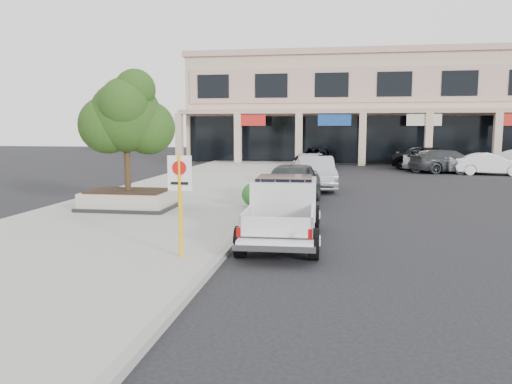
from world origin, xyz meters
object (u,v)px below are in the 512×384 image
planter (129,200)px  lot_car_d (434,159)px  pickup_truck (282,211)px  curb_car_b (316,173)px  curb_car_c (308,165)px  lot_car_b (490,164)px  lot_car_a (440,161)px  curb_car_a (291,184)px  lot_car_e (428,156)px  planter_tree (131,117)px  curb_car_d (316,158)px  no_parking_sign (180,192)px  lot_car_c (449,161)px

planter → lot_car_d: size_ratio=0.55×
pickup_truck → curb_car_b: pickup_truck is taller
pickup_truck → curb_car_c: bearing=89.0°
curb_car_c → lot_car_b: 11.76m
lot_car_a → lot_car_b: bearing=-89.2°
curb_car_a → lot_car_b: bearing=57.1°
planter → lot_car_a: size_ratio=0.68×
curb_car_a → lot_car_a: (8.61, 15.61, -0.03)m
lot_car_d → lot_car_e: bearing=18.2°
planter_tree → curb_car_d: bearing=74.4°
no_parking_sign → lot_car_a: size_ratio=0.49×
pickup_truck → curb_car_d: bearing=88.2°
curb_car_d → lot_car_e: size_ratio=1.15×
no_parking_sign → curb_car_b: no_parking_sign is taller
lot_car_e → lot_car_c: bearing=-163.2°
planter → no_parking_sign: 7.39m
lot_car_b → lot_car_a: bearing=73.9°
curb_car_b → curb_car_d: curb_car_b is taller
lot_car_d → pickup_truck: bearing=179.7°
lot_car_b → lot_car_c: bearing=68.0°
no_parking_sign → curb_car_a: 9.12m
curb_car_a → lot_car_a: size_ratio=1.04×
planter → lot_car_c: lot_car_c is taller
curb_car_c → lot_car_b: size_ratio=1.09×
curb_car_a → lot_car_c: curb_car_a is taller
lot_car_b → no_parking_sign: bearing=157.1°
lot_car_b → lot_car_d: 4.42m
planter → lot_car_a: (14.18, 18.40, 0.33)m
curb_car_c → lot_car_e: 11.98m
curb_car_c → lot_car_d: 10.37m
lot_car_a → lot_car_e: lot_car_e is taller
planter_tree → lot_car_b: size_ratio=0.95×
lot_car_e → no_parking_sign: bearing=170.4°
curb_car_d → planter_tree: bearing=-101.2°
lot_car_c → curb_car_c: bearing=91.1°
lot_car_b → lot_car_e: (-2.87, 5.87, 0.12)m
curb_car_a → curb_car_b: (0.76, 5.22, -0.03)m
pickup_truck → lot_car_e: size_ratio=1.11×
curb_car_d → lot_car_e: bearing=21.8°
curb_car_d → lot_car_a: size_ratio=1.17×
planter_tree → curb_car_a: (5.44, 2.63, -2.57)m
lot_car_e → planter: bearing=158.1°
planter → lot_car_a: 23.23m
planter_tree → pickup_truck: planter_tree is taller
planter → curb_car_c: (5.58, 14.75, 0.20)m
no_parking_sign → curb_car_c: (1.66, 20.90, -0.96)m
pickup_truck → curb_car_a: bearing=91.2°
lot_car_b → planter: bearing=141.7°
planter → curb_car_b: (6.33, 8.01, 0.33)m
curb_car_b → lot_car_a: bearing=46.2°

